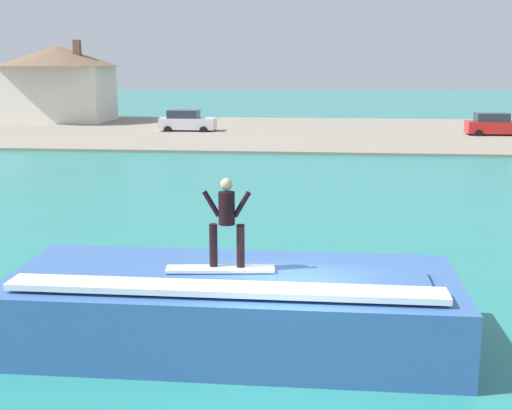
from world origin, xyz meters
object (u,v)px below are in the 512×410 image
(car_near_shore, at_px, (187,121))
(house_with_chimney, at_px, (59,78))
(surfer, at_px, (227,218))
(wave_crest, at_px, (232,307))
(surfboard, at_px, (220,269))
(car_far_shore, at_px, (494,125))

(car_near_shore, xyz_separation_m, house_with_chimney, (-13.68, 7.87, 3.26))
(surfer, xyz_separation_m, car_near_shore, (-9.27, 41.40, -1.73))
(wave_crest, relative_size, surfboard, 4.17)
(wave_crest, bearing_deg, surfboard, -126.12)
(surfer, distance_m, car_near_shore, 42.46)
(surfboard, distance_m, house_with_chimney, 54.43)
(car_near_shore, height_order, house_with_chimney, house_with_chimney)
(house_with_chimney, bearing_deg, surfboard, -65.17)
(wave_crest, height_order, house_with_chimney, house_with_chimney)
(wave_crest, xyz_separation_m, car_near_shore, (-9.34, 41.21, 0.18))
(wave_crest, bearing_deg, car_near_shore, 102.77)
(surfer, bearing_deg, car_near_shore, 102.62)
(car_far_shore, bearing_deg, surfboard, -110.11)
(wave_crest, relative_size, car_near_shore, 2.02)
(surfer, xyz_separation_m, car_far_shore, (14.78, 40.63, -1.73))
(surfer, xyz_separation_m, house_with_chimney, (-22.95, 49.27, 1.53))
(surfer, height_order, car_far_shore, surfer)
(car_far_shore, bearing_deg, wave_crest, -109.99)
(car_near_shore, bearing_deg, surfer, -77.38)
(wave_crest, relative_size, house_with_chimney, 0.80)
(car_far_shore, bearing_deg, car_near_shore, 178.15)
(surfboard, bearing_deg, car_far_shore, 69.89)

